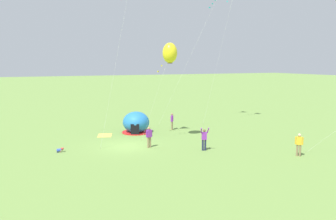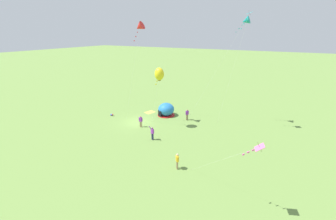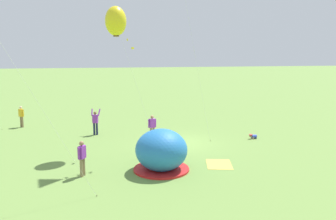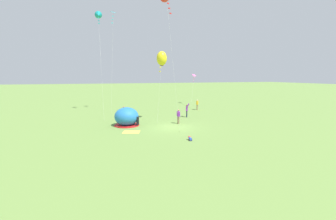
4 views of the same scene
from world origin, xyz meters
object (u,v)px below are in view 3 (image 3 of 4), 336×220
toddler_crawling (253,136)px  person_near_tent (21,115)px  popup_tent (161,151)px  person_watching_sky (82,157)px  person_far_back (152,126)px  person_flying_kite (95,121)px  kite_yellow (116,21)px

toddler_crawling → person_near_tent: size_ratio=0.32×
popup_tent → person_watching_sky: popup_tent is taller
popup_tent → toddler_crawling: 8.94m
person_far_back → person_near_tent: bearing=53.5°
person_flying_kite → popup_tent: bearing=-162.0°
popup_tent → person_flying_kite: popup_tent is taller
popup_tent → toddler_crawling: popup_tent is taller
toddler_crawling → person_flying_kite: (4.12, 10.49, 0.82)m
toddler_crawling → person_far_back: person_far_back is taller
person_watching_sky → toddler_crawling: bearing=-69.7°
toddler_crawling → person_far_back: (1.50, 6.84, 0.79)m
popup_tent → kite_yellow: bearing=18.7°
toddler_crawling → person_watching_sky: person_watching_sky is taller
toddler_crawling → person_near_tent: bearing=62.6°
person_far_back → person_flying_kite: person_flying_kite is taller
popup_tent → person_near_tent: bearing=33.3°
popup_tent → person_far_back: bearing=-8.3°
popup_tent → person_far_back: 6.02m
person_watching_sky → person_near_tent: 13.44m
kite_yellow → person_near_tent: bearing=39.9°
toddler_crawling → kite_yellow: size_ratio=0.06×
person_far_back → kite_yellow: bearing=118.0°
popup_tent → person_flying_kite: 9.01m
toddler_crawling → kite_yellow: (0.20, 9.28, 7.53)m
popup_tent → person_watching_sky: 3.85m
person_far_back → person_near_tent: size_ratio=1.00×
person_far_back → kite_yellow: (-1.30, 2.44, 6.75)m
popup_tent → person_near_tent: (12.81, 8.40, -0.03)m
person_flying_kite → kite_yellow: size_ratio=0.22×
person_far_back → person_watching_sky: (-5.78, 4.71, 0.00)m
popup_tent → kite_yellow: 8.32m
toddler_crawling → person_far_back: 7.04m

